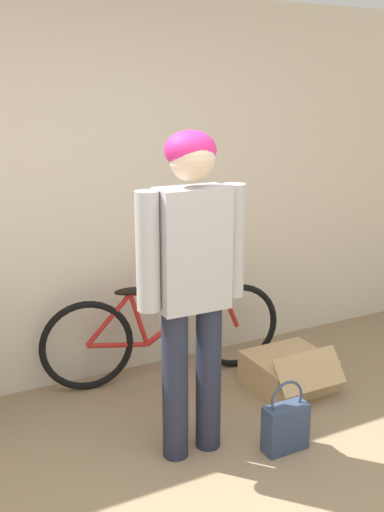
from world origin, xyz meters
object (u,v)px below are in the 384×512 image
Objects in this scene: cardboard_box at (288,371)px; handbag at (286,426)px; person at (192,269)px; bicycle at (165,332)px.

handbag is at bearing -127.53° from cardboard_box.
cardboard_box is at bearing 52.47° from handbag.
bicycle is (0.25, 0.89, -0.73)m from person.
handbag reaches higher than cardboard_box.
person is 3.25× the size of cardboard_box.
person is at bearing 152.53° from handbag.
bicycle is 4.00× the size of handbag.
handbag is at bearing -26.46° from person.
bicycle is 3.12× the size of cardboard_box.
person is at bearing -158.59° from cardboard_box.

